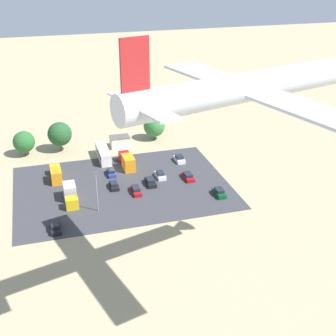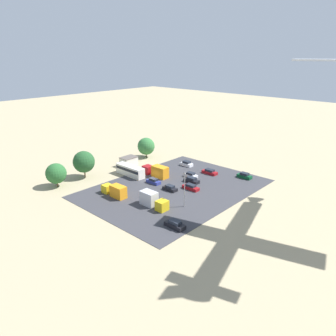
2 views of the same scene
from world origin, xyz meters
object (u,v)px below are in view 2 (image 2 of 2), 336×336
at_px(bus, 130,170).
at_px(parked_car_0, 170,188).
at_px(parked_car_5, 210,172).
at_px(parked_car_1, 175,225).
at_px(parked_truck_2, 115,191).
at_px(parked_car_2, 187,164).
at_px(parked_car_4, 244,176).
at_px(shed_building, 129,161).
at_px(parked_car_3, 191,187).
at_px(parked_car_6, 192,180).
at_px(parked_car_8, 191,175).
at_px(parked_truck_1, 152,200).
at_px(parked_car_7, 153,181).
at_px(parked_truck_0, 156,171).

height_order(bus, parked_car_0, bus).
xyz_separation_m(bus, parked_car_5, (-17.12, 16.53, -1.03)).
xyz_separation_m(parked_car_1, parked_truck_2, (-1.74, -21.76, 0.73)).
distance_m(parked_car_0, parked_truck_2, 14.43).
relative_size(parked_car_0, parked_car_2, 1.00).
bearing_deg(parked_car_4, parked_truck_2, 152.13).
relative_size(shed_building, parked_car_4, 1.24).
xyz_separation_m(parked_car_0, parked_car_3, (-4.21, 3.66, 0.01)).
bearing_deg(parked_car_3, parked_car_6, 36.01).
bearing_deg(parked_car_4, parked_car_8, 129.75).
bearing_deg(parked_car_2, parked_car_4, 98.60).
bearing_deg(parked_car_0, shed_building, -104.19).
bearing_deg(parked_truck_1, parked_car_7, -135.87).
distance_m(parked_car_0, parked_car_2, 20.74).
relative_size(parked_car_0, parked_car_6, 0.90).
xyz_separation_m(parked_truck_0, parked_truck_1, (15.10, 13.50, 0.03)).
bearing_deg(parked_car_0, parked_car_6, 175.05).
bearing_deg(parked_car_3, bus, 101.19).
bearing_deg(parked_car_1, parked_car_4, 6.59).
bearing_deg(bus, parked_car_5, 135.99).
distance_m(parked_car_4, parked_truck_0, 25.71).
bearing_deg(shed_building, parked_car_4, 115.03).
xyz_separation_m(parked_car_5, parked_car_6, (9.14, 0.36, 0.05)).
relative_size(parked_car_6, parked_car_7, 1.05).
distance_m(shed_building, parked_truck_2, 23.71).
distance_m(parked_car_7, parked_truck_2, 12.72).
bearing_deg(bus, parked_truck_1, 62.50).
height_order(parked_car_0, parked_car_7, parked_car_7).
relative_size(shed_building, parked_truck_1, 0.69).
relative_size(shed_building, parked_car_0, 1.29).
xyz_separation_m(parked_car_8, parked_truck_0, (6.18, -7.93, 0.93)).
bearing_deg(parked_car_1, bus, 64.87).
xyz_separation_m(parked_car_0, parked_car_4, (-21.36, 9.88, 0.08)).
height_order(parked_car_3, parked_car_7, parked_car_7).
height_order(parked_car_4, parked_car_8, parked_car_4).
distance_m(bus, parked_car_1, 33.28).
bearing_deg(parked_car_3, parked_car_1, -150.33).
xyz_separation_m(parked_car_5, parked_car_7, (16.85, -7.09, 0.01)).
relative_size(parked_car_3, parked_truck_2, 0.62).
distance_m(parked_car_2, parked_truck_2, 30.59).
height_order(parked_car_1, parked_truck_1, parked_truck_1).
relative_size(parked_car_2, parked_truck_1, 0.54).
height_order(parked_car_1, parked_car_2, parked_car_1).
bearing_deg(parked_car_6, parked_car_2, -134.84).
bearing_deg(parked_car_7, parked_car_0, -94.71).
bearing_deg(parked_car_7, parked_car_8, -22.99).
bearing_deg(parked_car_4, parked_car_5, 112.57).
distance_m(parked_car_2, parked_car_6, 14.42).
xyz_separation_m(parked_car_1, parked_truck_1, (-3.93, -10.52, 0.88)).
height_order(shed_building, parked_car_0, shed_building).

